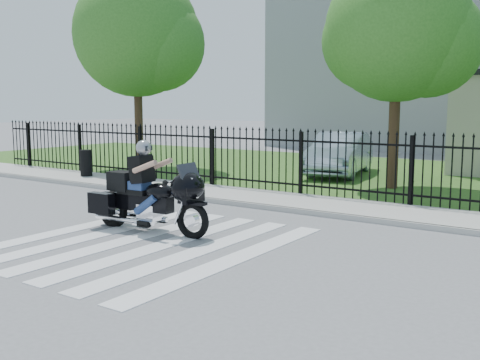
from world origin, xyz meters
The scene contains 12 objects.
ground centered at (0.00, 0.00, 0.00)m, with size 120.00×120.00×0.00m, color slate.
crosswalk centered at (0.00, 0.00, 0.01)m, with size 5.00×5.50×0.01m, color silver, non-canonical shape.
sidewalk centered at (0.00, 5.00, 0.06)m, with size 40.00×2.00×0.12m, color #ADAAA3.
curb centered at (0.00, 4.00, 0.06)m, with size 40.00×0.12×0.12m, color #ADAAA3.
grass_strip centered at (0.00, 12.00, 0.01)m, with size 40.00×12.00×0.02m, color #30541C.
iron_fence centered at (0.00, 6.00, 0.90)m, with size 26.00×0.04×1.80m.
tree_left centered at (-8.50, 8.50, 5.17)m, with size 4.80×4.80×7.58m.
tree_mid centered at (1.50, 9.00, 4.67)m, with size 4.20×4.20×6.78m.
building_tall centered at (-3.00, 26.00, 6.00)m, with size 15.00×10.00×12.00m, color gray.
motorcycle_rider centered at (-0.61, 0.67, 0.77)m, with size 2.84×0.91×1.88m.
parked_car centered at (-1.15, 11.04, 0.77)m, with size 1.59×4.57×1.50m, color #9BB0C3.
litter_bin centered at (-7.70, 5.16, 0.56)m, with size 0.39×0.39×0.88m, color black.
Camera 1 is at (7.17, -7.40, 2.57)m, focal length 42.00 mm.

